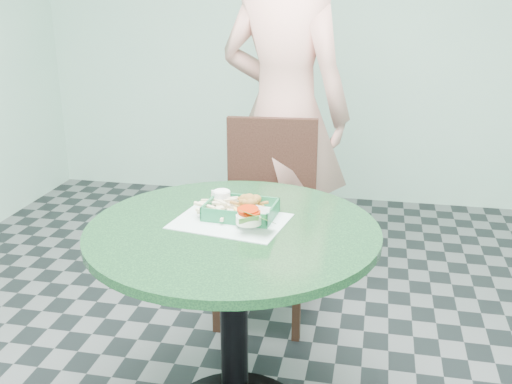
% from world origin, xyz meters
% --- Properties ---
extents(wall_back, '(4.00, 0.04, 2.80)m').
position_xyz_m(wall_back, '(0.00, 2.50, 1.40)').
color(wall_back, silver).
rests_on(wall_back, ground).
extents(cafe_table, '(0.97, 0.97, 0.75)m').
position_xyz_m(cafe_table, '(0.00, 0.00, 0.58)').
color(cafe_table, black).
rests_on(cafe_table, floor).
extents(dining_chair, '(0.43, 0.43, 0.93)m').
position_xyz_m(dining_chair, '(-0.04, 0.83, 0.53)').
color(dining_chair, '#32160C').
rests_on(dining_chair, floor).
extents(diner_person, '(0.92, 0.71, 2.23)m').
position_xyz_m(diner_person, '(-0.01, 1.11, 1.11)').
color(diner_person, tan).
rests_on(diner_person, floor).
extents(placemat, '(0.40, 0.33, 0.00)m').
position_xyz_m(placemat, '(-0.02, 0.04, 0.75)').
color(placemat, silver).
rests_on(placemat, cafe_table).
extents(food_basket, '(0.23, 0.17, 0.05)m').
position_xyz_m(food_basket, '(0.01, 0.09, 0.77)').
color(food_basket, '#18663C').
rests_on(food_basket, placemat).
extents(crab_sandwich, '(0.11, 0.11, 0.07)m').
position_xyz_m(crab_sandwich, '(0.03, 0.10, 0.80)').
color(crab_sandwich, gold).
rests_on(crab_sandwich, food_basket).
extents(fries_pile, '(0.13, 0.14, 0.05)m').
position_xyz_m(fries_pile, '(-0.07, 0.08, 0.79)').
color(fries_pile, beige).
rests_on(fries_pile, food_basket).
extents(sauce_ramekin, '(0.06, 0.06, 0.03)m').
position_xyz_m(sauce_ramekin, '(-0.08, 0.15, 0.80)').
color(sauce_ramekin, white).
rests_on(sauce_ramekin, food_basket).
extents(garnish_cup, '(0.13, 0.12, 0.05)m').
position_xyz_m(garnish_cup, '(0.07, 0.00, 0.79)').
color(garnish_cup, white).
rests_on(garnish_cup, food_basket).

